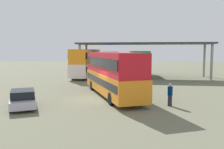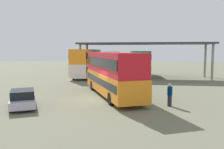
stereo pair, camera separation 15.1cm
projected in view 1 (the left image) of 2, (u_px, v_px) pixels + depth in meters
name	position (u px, v px, depth m)	size (l,w,h in m)	color
ground_plane	(95.00, 100.00, 19.96)	(140.00, 140.00, 0.00)	#666650
double_decker_main	(112.00, 72.00, 21.64)	(6.61, 11.72, 4.04)	orange
parked_hatchback	(23.00, 99.00, 17.21)	(3.26, 4.32, 1.35)	#BBB1C6
double_decker_near_canopy	(86.00, 62.00, 36.84)	(3.17, 10.54, 4.39)	white
double_decker_mid_row	(111.00, 63.00, 38.03)	(2.76, 10.87, 4.03)	silver
double_decker_far_right	(138.00, 62.00, 38.19)	(3.21, 11.15, 4.13)	silver
depot_canopy	(143.00, 45.00, 36.20)	(20.77, 6.42, 5.42)	#33353A
pedestrian_waiting	(170.00, 95.00, 17.71)	(0.38, 0.38, 1.74)	#262633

